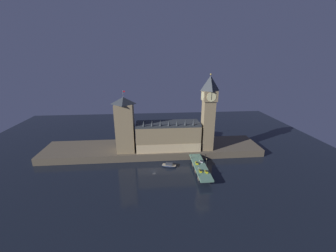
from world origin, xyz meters
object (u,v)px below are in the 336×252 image
(car_northbound_lead, at_px, (197,163))
(pedestrian_mid_walk, at_px, (206,166))
(victoria_tower, at_px, (125,125))
(clock_tower, at_px, (209,111))
(pedestrian_far_rail, at_px, (192,157))
(street_lamp_near, at_px, (199,170))
(car_southbound_trail, at_px, (201,161))
(car_southbound_lead, at_px, (206,172))
(car_northbound_trail, at_px, (200,171))
(street_lamp_mid, at_px, (206,161))
(boat_upstream, at_px, (169,165))
(street_lamp_far, at_px, (191,154))

(car_northbound_lead, bearing_deg, pedestrian_mid_walk, -37.47)
(victoria_tower, xyz_separation_m, pedestrian_mid_walk, (70.35, -36.22, -26.83))
(clock_tower, height_order, pedestrian_far_rail, clock_tower)
(victoria_tower, relative_size, pedestrian_mid_walk, 35.52)
(street_lamp_near, bearing_deg, car_southbound_trail, 71.24)
(car_southbound_lead, relative_size, pedestrian_mid_walk, 2.47)
(car_northbound_trail, xyz_separation_m, pedestrian_mid_walk, (6.81, 7.92, 0.15))
(car_southbound_lead, bearing_deg, street_lamp_mid, 76.25)
(street_lamp_mid, relative_size, boat_upstream, 0.46)
(pedestrian_far_rail, bearing_deg, car_southbound_trail, -49.08)
(car_southbound_trail, xyz_separation_m, boat_upstream, (-28.02, 4.97, -5.30))
(clock_tower, relative_size, boat_upstream, 5.01)
(victoria_tower, distance_m, pedestrian_far_rail, 69.94)
(car_northbound_lead, bearing_deg, pedestrian_far_rail, 102.21)
(street_lamp_near, bearing_deg, car_southbound_lead, 27.78)
(car_southbound_lead, bearing_deg, pedestrian_mid_walk, 76.66)
(street_lamp_near, bearing_deg, street_lamp_far, 90.00)
(car_southbound_trail, bearing_deg, street_lamp_mid, -67.71)
(victoria_tower, xyz_separation_m, car_northbound_lead, (63.54, -30.99, -26.96))
(victoria_tower, height_order, car_southbound_trail, victoria_tower)
(car_southbound_lead, bearing_deg, boat_upstream, 141.35)
(clock_tower, relative_size, victoria_tower, 1.25)
(car_southbound_lead, bearing_deg, street_lamp_far, 105.72)
(pedestrian_mid_walk, distance_m, street_lamp_mid, 3.63)
(pedestrian_far_rail, xyz_separation_m, boat_upstream, (-21.20, -2.89, -5.55))
(street_lamp_far, bearing_deg, pedestrian_far_rail, -40.54)
(boat_upstream, bearing_deg, clock_tower, 27.47)
(street_lamp_far, bearing_deg, car_southbound_lead, -74.28)
(street_lamp_mid, bearing_deg, pedestrian_far_rail, 123.42)
(car_northbound_lead, distance_m, car_northbound_trail, 13.15)
(clock_tower, distance_m, street_lamp_mid, 48.64)
(street_lamp_mid, bearing_deg, street_lamp_near, -123.89)
(victoria_tower, relative_size, car_northbound_lead, 12.82)
(street_lamp_near, bearing_deg, street_lamp_mid, 56.11)
(victoria_tower, distance_m, car_southbound_lead, 86.37)
(street_lamp_far, bearing_deg, victoria_tower, 161.68)
(pedestrian_far_rail, bearing_deg, street_lamp_far, 139.46)
(victoria_tower, relative_size, car_southbound_trail, 12.79)
(car_northbound_lead, distance_m, street_lamp_near, 19.15)
(street_lamp_far, bearing_deg, car_northbound_trail, -83.64)
(car_northbound_lead, xyz_separation_m, street_lamp_mid, (7.21, -3.88, 3.48))
(street_lamp_mid, xyz_separation_m, street_lamp_far, (-9.89, 14.72, 0.15))
(pedestrian_mid_walk, height_order, pedestrian_far_rail, pedestrian_far_rail)
(car_northbound_trail, xyz_separation_m, street_lamp_far, (-2.67, 23.99, 3.66))
(car_northbound_lead, xyz_separation_m, pedestrian_far_rail, (-2.27, 10.50, 0.18))
(car_northbound_lead, distance_m, pedestrian_far_rail, 10.74)
(boat_upstream, bearing_deg, car_northbound_lead, -17.95)
(clock_tower, height_order, victoria_tower, clock_tower)
(car_northbound_lead, distance_m, pedestrian_mid_walk, 8.59)
(car_southbound_lead, xyz_separation_m, street_lamp_mid, (2.67, 10.92, 3.49))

